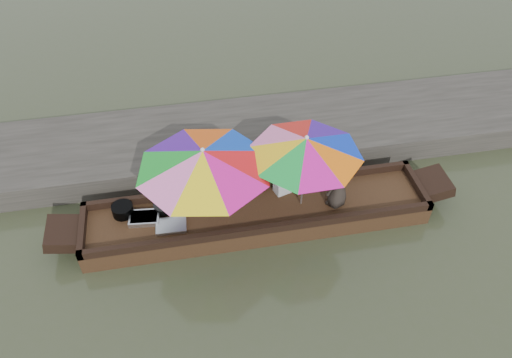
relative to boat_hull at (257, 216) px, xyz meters
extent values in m
plane|color=#3A402A|center=(0.00, 0.00, -0.17)|extent=(80.00, 80.00, 0.00)
cube|color=#2D2B26|center=(0.00, 2.20, 0.08)|extent=(22.00, 2.20, 0.50)
cube|color=black|center=(0.00, 0.00, 0.00)|extent=(6.15, 1.20, 0.35)
cylinder|color=black|center=(-2.34, 0.32, 0.27)|extent=(0.37, 0.37, 0.20)
cube|color=silver|center=(-1.98, 0.11, 0.22)|extent=(0.56, 0.41, 0.09)
cube|color=silver|center=(-1.53, -0.14, 0.21)|extent=(0.54, 0.38, 0.06)
cylinder|color=black|center=(-1.64, 0.27, 0.25)|extent=(0.32, 0.32, 0.15)
cube|color=silver|center=(0.54, 0.36, 0.30)|extent=(0.33, 0.29, 0.26)
imported|color=black|center=(1.43, -0.11, 0.72)|extent=(0.63, 0.62, 1.09)
camera|label=1|loc=(-1.13, -5.99, 6.69)|focal=35.00mm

